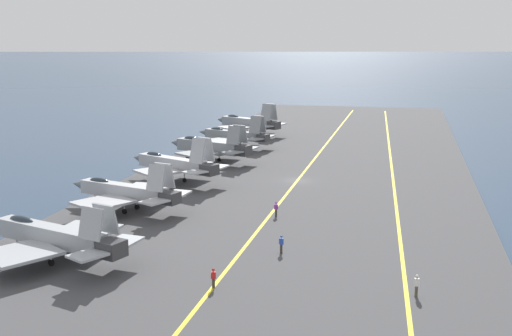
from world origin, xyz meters
TOP-DOWN VIEW (x-y plane):
  - ground_plane at (0.00, 0.00)m, footprint 2000.00×2000.00m
  - carrier_deck at (0.00, 0.00)m, footprint 206.93×48.61m
  - deck_stripe_foul_line at (0.00, -13.37)m, footprint 186.04×9.36m
  - deck_stripe_centerline at (0.00, 0.00)m, footprint 186.24×0.36m
  - parked_jet_nearest at (-38.04, 15.85)m, footprint 13.81×16.91m
  - parked_jet_second at (-20.77, 16.77)m, footprint 13.68×15.76m
  - parked_jet_third at (-5.53, 16.42)m, footprint 12.08×15.80m
  - parked_jet_fourth at (10.07, 16.10)m, footprint 12.85×15.84m
  - parked_jet_fifth at (24.77, 15.99)m, footprint 12.67×15.32m
  - parked_jet_sixth at (40.54, 17.33)m, footprint 14.16×16.29m
  - crew_blue_vest at (-31.51, -3.78)m, footprint 0.45×0.46m
  - crew_white_vest at (-39.19, -15.97)m, footprint 0.32×0.42m
  - crew_purple_vest at (-19.19, -0.79)m, footprint 0.46×0.44m
  - crew_red_vest at (-41.07, -0.09)m, footprint 0.39×0.45m

SIDE VIEW (x-z plane):
  - ground_plane at x=0.00m, z-range 0.00..0.00m
  - carrier_deck at x=0.00m, z-range 0.00..0.40m
  - deck_stripe_foul_line at x=0.00m, z-range 0.40..0.41m
  - deck_stripe_centerline at x=0.00m, z-range 0.40..0.41m
  - crew_red_vest at x=-41.07m, z-range 0.48..2.15m
  - crew_purple_vest at x=-19.19m, z-range 0.48..2.20m
  - crew_blue_vest at x=-31.51m, z-range 0.49..2.26m
  - crew_white_vest at x=-39.19m, z-range 0.49..2.32m
  - parked_jet_nearest at x=-38.04m, z-range -0.26..5.62m
  - parked_jet_second at x=-20.77m, z-range -0.31..5.79m
  - parked_jet_fifth at x=24.77m, z-range -0.35..5.84m
  - parked_jet_fourth at x=10.07m, z-range -0.23..6.20m
  - parked_jet_sixth at x=40.54m, z-range -0.39..6.46m
  - parked_jet_third at x=-5.53m, z-range -0.30..6.55m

